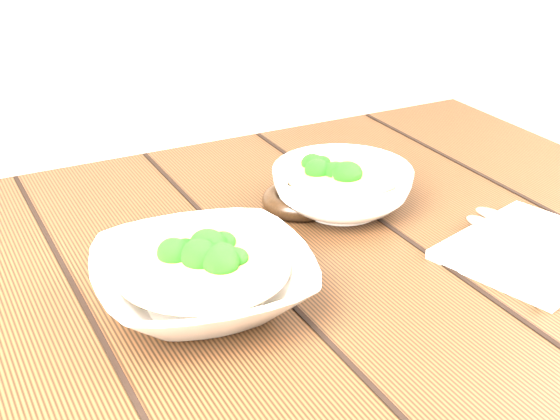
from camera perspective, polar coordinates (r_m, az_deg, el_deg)
name	(u,v)px	position (r m, az deg, el deg)	size (l,w,h in m)	color
table	(268,343)	(1.00, -0.92, -9.68)	(1.20, 0.80, 0.75)	#381F10
soup_bowl_front	(203,279)	(0.84, -5.65, -5.07)	(0.26, 0.26, 0.07)	silver
soup_bowl_back	(342,187)	(1.05, 4.57, 1.65)	(0.25, 0.25, 0.07)	silver
trivet	(300,200)	(1.05, 1.47, 0.72)	(0.10, 0.10, 0.03)	black
napkin	(532,250)	(0.99, 17.96, -2.82)	(0.20, 0.17, 0.01)	beige
spoon_left	(500,233)	(1.00, 15.79, -1.65)	(0.03, 0.17, 0.01)	#ACA798
spoon_right	(513,223)	(1.03, 16.65, -0.92)	(0.04, 0.17, 0.01)	#ACA798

